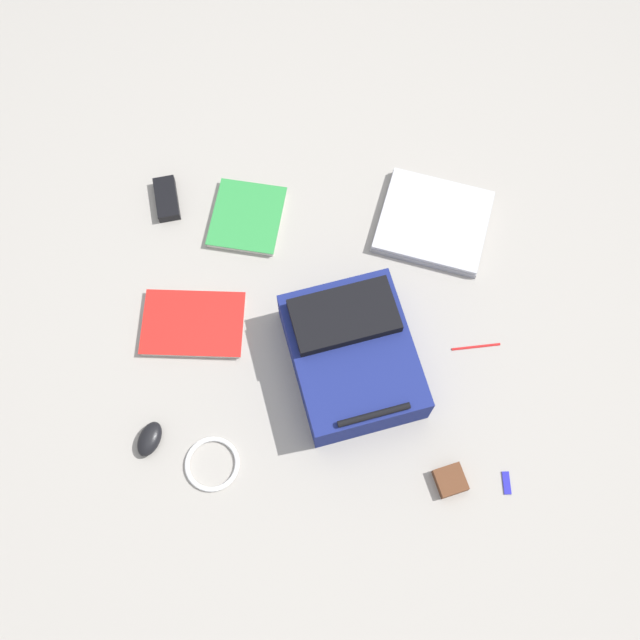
{
  "coord_description": "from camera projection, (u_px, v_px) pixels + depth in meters",
  "views": [
    {
      "loc": [
        -0.03,
        -0.69,
        1.83
      ],
      "look_at": [
        -0.02,
        0.02,
        0.02
      ],
      "focal_mm": 39.93,
      "sensor_mm": 36.0,
      "label": 1
    }
  ],
  "objects": [
    {
      "name": "ground_plane",
      "position": [
        329.0,
        328.0,
        1.95
      ],
      "size": [
        3.34,
        3.34,
        0.0
      ],
      "primitive_type": "plane",
      "color": "gray"
    },
    {
      "name": "earbud_pouch",
      "position": [
        450.0,
        480.0,
        1.79
      ],
      "size": [
        0.09,
        0.09,
        0.03
      ],
      "primitive_type": "cube",
      "rotation": [
        0.0,
        0.0,
        5.01
      ],
      "color": "#59331E",
      "rests_on": "ground_plane"
    },
    {
      "name": "cable_coil",
      "position": [
        212.0,
        464.0,
        1.81
      ],
      "size": [
        0.14,
        0.14,
        0.01
      ],
      "primitive_type": "torus",
      "color": "silver",
      "rests_on": "ground_plane"
    },
    {
      "name": "usb_stick",
      "position": [
        507.0,
        483.0,
        1.8
      ],
      "size": [
        0.02,
        0.06,
        0.01
      ],
      "primitive_type": "cube",
      "rotation": [
        0.0,
        0.0,
        0.02
      ],
      "color": "#191999",
      "rests_on": "ground_plane"
    },
    {
      "name": "backpack",
      "position": [
        352.0,
        354.0,
        1.85
      ],
      "size": [
        0.39,
        0.45,
        0.16
      ],
      "color": "navy",
      "rests_on": "ground_plane"
    },
    {
      "name": "laptop",
      "position": [
        434.0,
        221.0,
        2.06
      ],
      "size": [
        0.37,
        0.35,
        0.03
      ],
      "color": "#929296",
      "rests_on": "ground_plane"
    },
    {
      "name": "pen_black",
      "position": [
        476.0,
        346.0,
        1.93
      ],
      "size": [
        0.13,
        0.02,
        0.01
      ],
      "primitive_type": "cylinder",
      "rotation": [
        1.57,
        0.0,
        4.82
      ],
      "color": "red",
      "rests_on": "ground_plane"
    },
    {
      "name": "book_comic",
      "position": [
        193.0,
        324.0,
        1.95
      ],
      "size": [
        0.28,
        0.2,
        0.02
      ],
      "color": "silver",
      "rests_on": "ground_plane"
    },
    {
      "name": "book_red",
      "position": [
        247.0,
        217.0,
        2.07
      ],
      "size": [
        0.23,
        0.25,
        0.02
      ],
      "color": "silver",
      "rests_on": "ground_plane"
    },
    {
      "name": "computer_mouse",
      "position": [
        150.0,
        439.0,
        1.82
      ],
      "size": [
        0.08,
        0.11,
        0.04
      ],
      "primitive_type": "ellipsoid",
      "rotation": [
        0.0,
        0.0,
        -0.33
      ],
      "color": "black",
      "rests_on": "ground_plane"
    },
    {
      "name": "power_brick",
      "position": [
        167.0,
        199.0,
        2.09
      ],
      "size": [
        0.09,
        0.15,
        0.03
      ],
      "primitive_type": "cube",
      "rotation": [
        0.0,
        0.0,
        3.34
      ],
      "color": "black",
      "rests_on": "ground_plane"
    }
  ]
}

